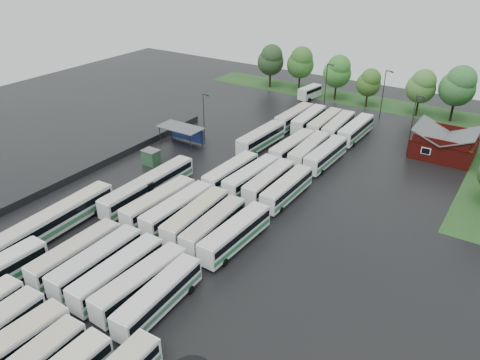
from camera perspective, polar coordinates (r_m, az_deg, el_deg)
The scene contains 46 objects.
ground at distance 62.56m, azimuth -7.61°, elevation -5.86°, with size 160.00×160.00×0.00m, color black.
brick_building at distance 88.41m, azimuth 23.55°, elevation 3.78°, with size 10.07×8.60×5.39m.
wash_shed at distance 86.08m, azimuth -7.11°, elevation 6.16°, with size 8.20×4.20×3.58m.
utility_hut at distance 79.74m, azimuth -10.79°, elevation 2.75°, with size 2.70×2.20×2.62m.
grass_strip_north at distance 113.97m, azimuth 14.88°, elevation 9.29°, with size 80.00×10.00×0.01m, color #1D4318.
west_fence at distance 81.29m, azimuth -16.04°, elevation 2.07°, with size 0.10×50.00×1.20m, color #2D2D30.
bus_r0c2 at distance 48.28m, azimuth -26.85°, elevation -18.42°, with size 3.07×12.20×3.37m.
bus_r1c0 at distance 57.63m, azimuth -19.38°, elevation -8.49°, with size 2.52×11.80×3.28m.
bus_r1c1 at distance 55.59m, azimuth -17.04°, elevation -9.52°, with size 2.67×12.00×3.33m.
bus_r1c2 at distance 53.39m, azimuth -14.64°, elevation -10.88°, with size 2.56×12.00×3.34m.
bus_r1c3 at distance 51.57m, azimuth -11.99°, elevation -12.13°, with size 3.02×12.01×3.32m.
bus_r1c4 at distance 49.63m, azimuth -9.85°, elevation -13.82°, with size 2.96×11.69×3.23m.
bus_r2c0 at distance 64.91m, azimuth -9.84°, elevation -2.75°, with size 3.12×12.27×3.39m.
bus_r2c1 at distance 63.10m, azimuth -7.60°, elevation -3.54°, with size 2.84×12.18×3.38m.
bus_r2c2 at distance 61.25m, azimuth -5.37°, elevation -4.45°, with size 3.18×12.26×3.38m.
bus_r2c3 at distance 59.46m, azimuth -3.20°, elevation -5.54°, with size 2.87×11.71×3.24m.
bus_r2c4 at distance 57.72m, azimuth -0.56°, elevation -6.55°, with size 2.93×12.13×3.36m.
bus_r3c1 at distance 72.22m, azimuth -1.12°, elevation 0.92°, with size 2.78×11.65×3.22m.
bus_r3c2 at distance 70.93m, azimuth 1.44°, elevation 0.42°, with size 3.11×11.94×3.29m.
bus_r3c3 at distance 69.69m, azimuth 3.56°, elevation -0.18°, with size 2.53×11.66×3.24m.
bus_r3c4 at distance 68.00m, azimuth 5.75°, elevation -1.04°, with size 2.57×11.65×3.24m.
bus_r4c0 at distance 84.53m, azimuth 2.57°, elevation 5.12°, with size 3.05×12.27×3.39m.
bus_r4c2 at distance 81.51m, azimuth 6.42°, elevation 4.02°, with size 2.97×11.85×3.27m.
bus_r4c3 at distance 80.44m, azimuth 8.45°, elevation 3.59°, with size 2.91×12.09×3.35m.
bus_r4c4 at distance 79.35m, azimuth 10.41°, elevation 3.05°, with size 2.78×11.87×3.29m.
bus_r5c0 at distance 95.48m, azimuth 6.63°, elevation 7.64°, with size 2.81×11.89×3.29m.
bus_r5c1 at distance 94.51m, azimuth 8.39°, elevation 7.30°, with size 2.91×11.85×3.28m.
bus_r5c2 at distance 93.27m, azimuth 10.29°, elevation 6.86°, with size 2.71×11.74×3.25m.
bus_r5c3 at distance 91.93m, azimuth 11.91°, elevation 6.41°, with size 3.06×11.97×3.30m.
bus_r5c4 at distance 91.02m, azimuth 13.94°, elevation 5.97°, with size 2.71×11.98×3.32m.
artic_bus_west_b at distance 69.59m, azimuth -11.08°, elevation -0.72°, with size 2.49×17.49×3.25m.
artic_bus_west_c at distance 64.55m, azimuth -21.75°, elevation -4.68°, with size 3.26×18.40×3.40m.
minibus at distance 112.85m, azimuth 8.49°, elevation 10.58°, with size 3.34×6.82×2.85m.
tree_north_0 at distance 119.31m, azimuth 3.80°, elevation 14.42°, with size 6.52×6.52×10.80m.
tree_north_1 at distance 117.32m, azimuth 7.42°, elevation 14.04°, with size 6.54×6.54×10.83m.
tree_north_2 at distance 111.37m, azimuth 11.83°, elevation 12.87°, with size 6.39×6.39×10.58m.
tree_north_3 at distance 108.28m, azimuth 15.49°, elevation 11.40°, with size 5.32×5.32×8.81m.
tree_north_4 at distance 105.77m, azimuth 21.28°, elevation 10.62°, with size 6.10×6.10×10.10m.
tree_north_5 at distance 104.88m, azimuth 25.10°, elevation 10.38°, with size 7.10×7.10×11.77m.
lamp_post_ne at distance 85.43m, azimuth 20.37°, elevation 6.77°, with size 1.66×0.32×10.75m.
lamp_post_nw at distance 86.13m, azimuth -4.38°, elevation 8.00°, with size 1.42×0.28×9.24m.
lamp_post_back_w at distance 103.96m, azimuth 10.49°, elevation 11.45°, with size 1.58×0.31×10.27m.
lamp_post_back_e at distance 101.27m, azimuth 17.14°, elevation 10.28°, with size 1.59×0.31×10.34m.
puddle_0 at distance 55.51m, azimuth -24.97°, elevation -13.67°, with size 6.31×6.31×0.01m, color black.
puddle_2 at distance 67.22m, azimuth -11.65°, elevation -3.63°, with size 7.14×7.14×0.01m, color black.
puddle_3 at distance 57.88m, azimuth -7.59°, elevation -8.96°, with size 4.89×4.89×0.01m, color black.
Camera 1 is at (35.13, -38.68, 34.40)m, focal length 35.00 mm.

